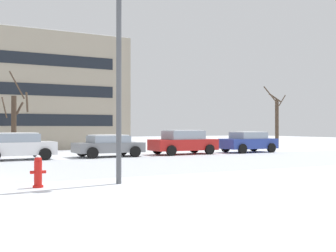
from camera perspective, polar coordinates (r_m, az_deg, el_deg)
The scene contains 9 objects.
fire_hydrant at distance 12.34m, azimuth -17.55°, elevation -5.99°, with size 0.44×0.30×0.92m.
street_lamp at distance 12.86m, azimuth -5.82°, elevation 9.25°, with size 1.53×0.36×6.38m.
parked_car_white at distance 23.24m, azimuth -20.15°, elevation -2.60°, with size 3.90×2.22×1.45m.
parked_car_gray at distance 24.36m, azimuth -8.26°, elevation -2.66°, with size 4.01×2.26×1.30m.
parked_car_red at distance 26.45m, azimuth 2.14°, elevation -2.23°, with size 4.37×2.17×1.56m.
parked_car_blue at distance 29.09m, azimuth 11.06°, elevation -2.14°, with size 3.95×2.18×1.45m.
tree_far_mid at distance 27.42m, azimuth -20.45°, elevation 0.62°, with size 1.67×1.62×5.18m.
tree_far_right at distance 35.52m, azimuth 14.80°, elevation 0.68°, with size 1.48×1.55×5.21m.
building_far_left at distance 37.11m, azimuth -19.37°, elevation 4.28°, with size 15.74×9.55×9.26m.
Camera 1 is at (0.63, -14.32, 1.70)m, focal length 44.03 mm.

